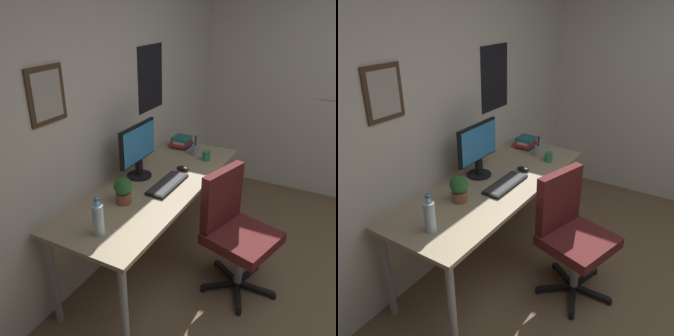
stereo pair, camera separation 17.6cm
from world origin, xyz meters
TOP-DOWN VIEW (x-y plane):
  - wall_back at (0.00, 2.15)m, footprint 4.40×0.10m
  - desk at (0.20, 1.73)m, footprint 1.89×0.69m
  - office_chair at (0.24, 1.09)m, footprint 0.58×0.59m
  - monitor at (0.24, 1.91)m, footprint 0.46×0.20m
  - keyboard at (0.20, 1.63)m, footprint 0.43×0.15m
  - computer_mouse at (0.50, 1.65)m, footprint 0.06×0.11m
  - water_bottle at (-0.55, 1.70)m, footprint 0.07×0.07m
  - coffee_mug_near at (0.79, 1.56)m, footprint 0.11×0.07m
  - potted_plant at (-0.17, 1.78)m, footprint 0.13×0.13m
  - pen_cup at (0.86, 1.69)m, footprint 0.07×0.07m
  - book_stack_left at (0.99, 1.90)m, footprint 0.21×0.18m

SIDE VIEW (x-z plane):
  - office_chair at x=0.24m, z-range 0.05..1.00m
  - desk at x=0.20m, z-range 0.30..1.05m
  - keyboard at x=0.20m, z-range 0.75..0.78m
  - computer_mouse at x=0.50m, z-range 0.75..0.79m
  - coffee_mug_near at x=0.79m, z-range 0.75..0.84m
  - book_stack_left at x=0.99m, z-range 0.75..0.84m
  - pen_cup at x=0.86m, z-range 0.70..0.90m
  - potted_plant at x=-0.17m, z-range 0.76..0.95m
  - water_bottle at x=-0.55m, z-range 0.73..0.98m
  - monitor at x=0.24m, z-range 0.77..1.21m
  - wall_back at x=0.00m, z-range 0.00..2.60m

